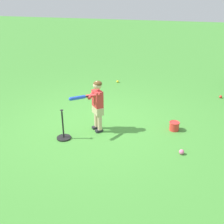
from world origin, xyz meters
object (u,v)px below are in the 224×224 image
at_px(child_batter, 96,102).
at_px(play_ball_near_batter, 118,81).
at_px(play_ball_center_lawn, 221,97).
at_px(play_ball_far_right, 182,152).
at_px(toy_bucket, 174,126).
at_px(batting_tee, 64,134).

xyz_separation_m(child_batter, play_ball_near_batter, (-3.17, -0.30, -0.61)).
xyz_separation_m(play_ball_near_batter, play_ball_center_lawn, (0.58, 3.00, 0.00)).
distance_m(play_ball_center_lawn, play_ball_far_right, 3.22).
xyz_separation_m(play_ball_far_right, toy_bucket, (-0.90, -0.18, 0.05)).
bearing_deg(play_ball_center_lawn, toy_bucket, -27.43).
distance_m(play_ball_near_batter, play_ball_far_right, 4.20).
distance_m(child_batter, toy_bucket, 1.71).
height_order(play_ball_near_batter, play_ball_center_lawn, play_ball_center_lawn).
bearing_deg(play_ball_far_right, toy_bucket, -168.77).
height_order(child_batter, play_ball_center_lawn, child_batter).
relative_size(play_ball_center_lawn, batting_tee, 0.12).
bearing_deg(batting_tee, play_ball_near_batter, 176.31).
bearing_deg(play_ball_center_lawn, batting_tee, -46.44).
bearing_deg(play_ball_center_lawn, child_batter, -46.18).
relative_size(child_batter, play_ball_far_right, 11.50).
bearing_deg(toy_bucket, child_batter, -75.21).
relative_size(play_ball_near_batter, batting_tee, 0.12).
relative_size(child_batter, toy_bucket, 5.00).
xyz_separation_m(play_ball_near_batter, play_ball_far_right, (3.66, 2.05, 0.01)).
height_order(play_ball_center_lawn, batting_tee, batting_tee).
xyz_separation_m(play_ball_center_lawn, play_ball_far_right, (3.08, -0.95, 0.01)).
distance_m(child_batter, play_ball_far_right, 1.91).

